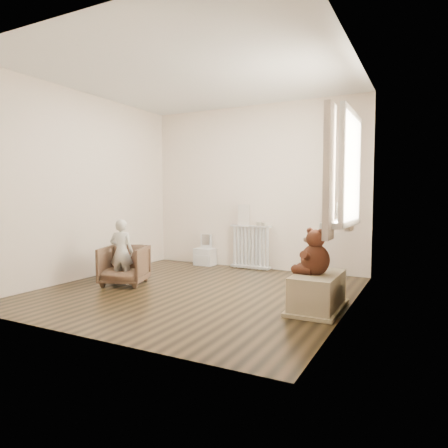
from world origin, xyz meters
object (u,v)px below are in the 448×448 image
at_px(teddy_bear, 315,245).
at_px(armchair, 124,265).
at_px(toy_vanity, 205,249).
at_px(radiator, 251,245).
at_px(toy_bench, 318,290).
at_px(plush_cat, 342,211).
at_px(child, 121,252).

bearing_deg(teddy_bear, armchair, -173.96).
xyz_separation_m(toy_vanity, teddy_bear, (2.34, -1.81, 0.40)).
relative_size(radiator, toy_bench, 0.88).
relative_size(armchair, teddy_bear, 1.22).
height_order(radiator, armchair, radiator).
distance_m(toy_bench, teddy_bear, 0.47).
xyz_separation_m(radiator, toy_vanity, (-0.83, -0.03, -0.11)).
bearing_deg(plush_cat, armchair, 173.46).
bearing_deg(teddy_bear, child, -172.82).
bearing_deg(plush_cat, toy_vanity, 135.74).
relative_size(child, toy_bench, 1.07).
distance_m(child, toy_bench, 2.55).
relative_size(toy_vanity, toy_bench, 0.65).
bearing_deg(toy_bench, teddy_bear, -108.82).
relative_size(toy_vanity, child, 0.61).
xyz_separation_m(toy_vanity, armchair, (-0.19, -1.78, -0.02)).
height_order(child, teddy_bear, teddy_bear).
bearing_deg(child, teddy_bear, 160.39).
bearing_deg(armchair, toy_bench, -19.61).
distance_m(radiator, armchair, 2.08).
bearing_deg(radiator, teddy_bear, -50.68).
bearing_deg(armchair, toy_vanity, 63.94).
bearing_deg(teddy_bear, radiator, 136.05).
relative_size(toy_vanity, plush_cat, 2.17).
relative_size(radiator, armchair, 1.24).
xyz_separation_m(armchair, plush_cat, (2.68, 0.48, 0.74)).
height_order(armchair, teddy_bear, teddy_bear).
distance_m(armchair, plush_cat, 2.82).
xyz_separation_m(radiator, child, (-1.01, -1.86, 0.05)).
relative_size(teddy_bear, plush_cat, 1.94).
height_order(armchair, child, child).
bearing_deg(radiator, plush_cat, -38.69).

